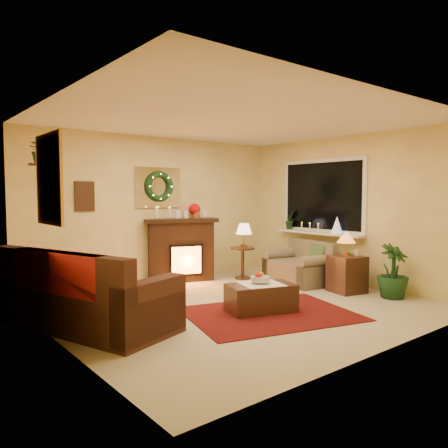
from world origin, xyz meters
TOP-DOWN VIEW (x-y plane):
  - floor at (0.00, 0.00)m, footprint 5.00×5.00m
  - ceiling at (0.00, 0.00)m, footprint 5.00×5.00m
  - wall_back at (0.00, 2.25)m, footprint 5.00×5.00m
  - wall_front at (0.00, -2.25)m, footprint 5.00×5.00m
  - wall_left at (-2.50, 0.00)m, footprint 4.50×4.50m
  - wall_right at (2.50, 0.00)m, footprint 4.50×4.50m
  - area_rug at (0.05, -0.56)m, footprint 2.50×2.13m
  - sofa at (-2.02, 0.43)m, footprint 1.64×2.40m
  - red_throw at (-2.09, 0.60)m, footprint 0.86×1.39m
  - fireplace at (0.33, 2.04)m, footprint 1.23×0.73m
  - poinsettia at (0.66, 2.05)m, footprint 0.22×0.22m
  - mantel_candle_a at (-0.16, 2.03)m, footprint 0.06×0.06m
  - mantel_candle_b at (0.10, 2.02)m, footprint 0.06×0.06m
  - mantel_mirror at (0.00, 2.23)m, footprint 0.92×0.02m
  - wreath at (0.00, 2.19)m, footprint 0.55×0.11m
  - wall_art at (-1.35, 2.23)m, footprint 0.32×0.03m
  - gold_mirror at (-2.48, 0.30)m, footprint 0.03×0.84m
  - hanging_plant at (-2.34, 1.05)m, footprint 0.33×0.28m
  - loveseat at (1.92, 0.61)m, footprint 0.99×1.40m
  - window_frame at (2.48, 0.55)m, footprint 0.03×1.86m
  - window_glass at (2.47, 0.55)m, footprint 0.02×1.70m
  - window_sill at (2.38, 0.55)m, footprint 0.22×1.86m
  - mini_tree at (2.36, 0.12)m, footprint 0.21×0.21m
  - sill_plant at (2.40, 1.27)m, footprint 0.26×0.21m
  - side_table_round at (1.36, 1.49)m, footprint 0.47×0.47m
  - lamp_cream at (1.38, 1.48)m, footprint 0.30×0.30m
  - end_table_square at (1.93, -0.41)m, footprint 0.58×0.58m
  - lamp_tiffany at (1.94, -0.38)m, footprint 0.30×0.30m
  - coffee_table at (0.04, -0.40)m, footprint 1.00×0.74m
  - fruit_bowl at (0.04, -0.39)m, footprint 0.27×0.27m
  - floor_palm at (2.15, -1.08)m, footprint 1.51×1.51m

SIDE VIEW (x-z plane):
  - floor at x=0.00m, z-range 0.00..0.00m
  - area_rug at x=0.05m, z-range 0.00..0.01m
  - coffee_table at x=0.04m, z-range 0.02..0.40m
  - end_table_square at x=1.93m, z-range -0.03..0.57m
  - side_table_round at x=1.36m, z-range 0.03..0.62m
  - loveseat at x=1.92m, z-range 0.05..0.79m
  - sofa at x=-2.02m, z-range -0.04..0.90m
  - floor_palm at x=2.15m, z-range -0.79..1.69m
  - fruit_bowl at x=0.04m, z-range 0.42..0.48m
  - red_throw at x=-2.09m, z-range 0.44..0.47m
  - fireplace at x=0.33m, z-range 0.01..1.09m
  - lamp_tiffany at x=1.94m, z-range 0.52..0.97m
  - window_sill at x=2.38m, z-range 0.85..0.89m
  - lamp_cream at x=1.38m, z-range 0.65..1.11m
  - mini_tree at x=2.36m, z-range 0.89..1.19m
  - sill_plant at x=2.40m, z-range 0.84..1.33m
  - mantel_candle_a at x=-0.16m, z-range 1.17..1.35m
  - mantel_candle_b at x=0.10m, z-range 1.17..1.35m
  - wall_back at x=0.00m, z-range 1.30..1.30m
  - wall_front at x=0.00m, z-range 1.30..1.30m
  - wall_left at x=-2.50m, z-range 1.30..1.30m
  - wall_right at x=2.50m, z-range 1.30..1.30m
  - poinsettia at x=0.66m, z-range 1.19..1.41m
  - wall_art at x=-1.35m, z-range 1.31..1.79m
  - window_frame at x=2.48m, z-range 0.87..2.23m
  - window_glass at x=2.47m, z-range 0.94..2.16m
  - mantel_mirror at x=0.00m, z-range 1.34..2.06m
  - wreath at x=0.00m, z-range 1.44..2.00m
  - gold_mirror at x=-2.48m, z-range 1.25..2.25m
  - hanging_plant at x=-2.34m, z-range 1.79..2.15m
  - ceiling at x=0.00m, z-range 2.60..2.60m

